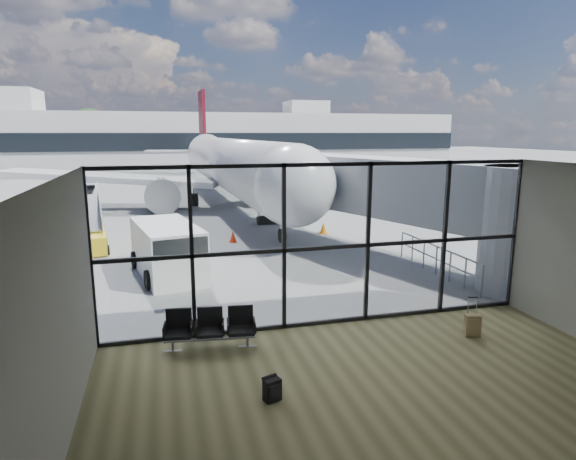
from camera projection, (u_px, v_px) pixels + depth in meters
name	position (u px, v px, depth m)	size (l,w,h in m)	color
ground	(203.00, 183.00, 51.40)	(220.00, 220.00, 0.00)	slate
lounge_shell	(417.00, 285.00, 8.41)	(12.02, 8.01, 4.51)	brown
glass_curtain_wall	(327.00, 246.00, 13.04)	(12.10, 0.12, 4.50)	white
jet_bridge	(380.00, 191.00, 20.86)	(8.00, 16.50, 4.33)	gray
apron_railing	(436.00, 256.00, 18.05)	(0.06, 5.46, 1.11)	gray
far_terminal	(185.00, 140.00, 71.25)	(80.00, 12.20, 11.00)	silver
tree_3	(7.00, 137.00, 74.11)	(4.95, 4.95, 7.12)	#382619
tree_4	(49.00, 132.00, 75.48)	(5.61, 5.61, 8.07)	#382619
tree_5	(90.00, 129.00, 76.84)	(6.27, 6.27, 9.03)	#382619
seating_row	(210.00, 326.00, 11.92)	(2.23, 0.86, 0.99)	gray
backpack	(272.00, 390.00, 9.57)	(0.39, 0.38, 0.50)	black
suitcase	(473.00, 325.00, 12.58)	(0.44, 0.36, 1.05)	olive
airliner	(230.00, 164.00, 36.27)	(32.12, 37.19, 9.58)	silver
service_van	(168.00, 250.00, 17.85)	(2.85, 4.76, 1.94)	white
belt_loader	(80.00, 207.00, 30.97)	(1.71, 3.84, 1.72)	black
mobile_stairs	(86.00, 239.00, 21.63)	(2.16, 3.54, 2.35)	yellow
traffic_cone_a	(233.00, 237.00, 23.51)	(0.38, 0.38, 0.54)	#FF360D
traffic_cone_c	(323.00, 228.00, 25.47)	(0.43, 0.43, 0.61)	orange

